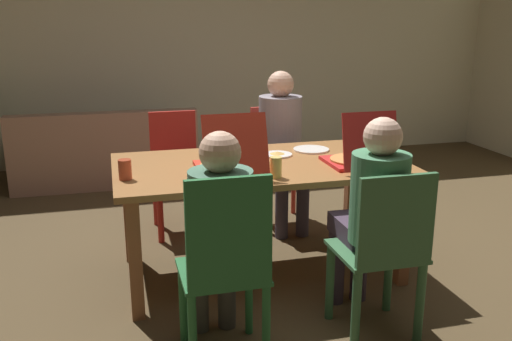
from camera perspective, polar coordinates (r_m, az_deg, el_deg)
ground_plane at (r=3.83m, az=0.39°, el=-10.19°), size 20.00×20.00×0.00m
back_wall at (r=6.60m, az=-7.12°, el=13.81°), size 7.67×0.12×2.95m
dining_table at (r=3.59m, az=0.41°, el=-0.54°), size 1.84×1.00×0.76m
chair_0 at (r=4.62m, az=2.12°, el=1.22°), size 0.42×0.39×0.94m
person_0 at (r=4.44m, az=2.69°, el=3.39°), size 0.34×0.56×1.25m
chair_1 at (r=2.97m, az=12.85°, el=-8.13°), size 0.43×0.41×0.93m
person_1 at (r=3.03m, az=11.74°, el=-3.64°), size 0.30×0.54×1.18m
chair_2 at (r=2.65m, az=-3.11°, el=-9.65°), size 0.41×0.40×0.99m
person_2 at (r=2.73m, az=-3.79°, el=-5.60°), size 0.31×0.47×1.16m
chair_3 at (r=4.46m, az=-8.17°, el=0.05°), size 0.39×0.45×0.93m
pizza_box_0 at (r=3.36m, az=-2.78°, el=0.79°), size 0.37×0.49×0.38m
pizza_box_1 at (r=3.55m, az=10.27°, el=1.32°), size 0.35×0.42×0.36m
plate_0 at (r=3.75m, az=2.18°, el=1.68°), size 0.20×0.20×0.03m
plate_1 at (r=3.91m, az=5.65°, el=2.14°), size 0.25×0.25×0.01m
drinking_glass_0 at (r=3.23m, az=2.06°, el=0.34°), size 0.07×0.07×0.12m
drinking_glass_1 at (r=3.75m, az=-4.73°, el=2.65°), size 0.08×0.08×0.15m
drinking_glass_2 at (r=3.27m, az=-13.21°, el=0.09°), size 0.07×0.07×0.12m
couch at (r=5.96m, az=-15.04°, el=1.52°), size 1.80×0.84×0.77m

